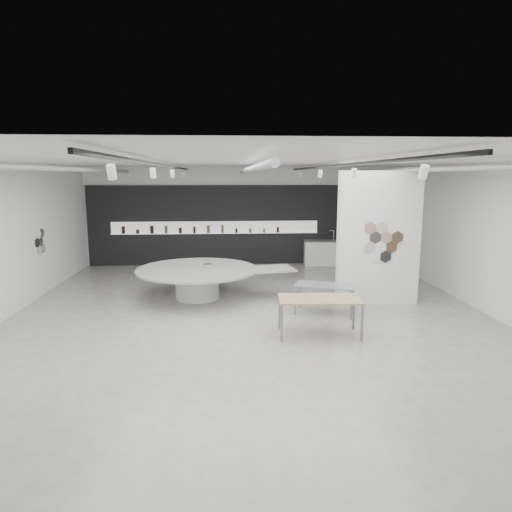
{
  "coord_description": "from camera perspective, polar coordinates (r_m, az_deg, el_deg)",
  "views": [
    {
      "loc": [
        -0.58,
        -10.89,
        3.48
      ],
      "look_at": [
        0.21,
        1.2,
        1.33
      ],
      "focal_mm": 32.0,
      "sensor_mm": 36.0,
      "label": 1
    }
  ],
  "objects": [
    {
      "name": "room",
      "position": [
        10.98,
        -1.2,
        2.71
      ],
      "size": [
        12.02,
        14.02,
        3.82
      ],
      "color": "#A19F97",
      "rests_on": "ground"
    },
    {
      "name": "back_wall_display",
      "position": [
        17.93,
        -2.16,
        3.85
      ],
      "size": [
        11.8,
        0.27,
        3.1
      ],
      "color": "black",
      "rests_on": "ground"
    },
    {
      "name": "partition_column",
      "position": [
        12.67,
        15.07,
        2.1
      ],
      "size": [
        2.2,
        0.38,
        3.6
      ],
      "color": "white",
      "rests_on": "ground"
    },
    {
      "name": "display_island",
      "position": [
        13.1,
        -7.03,
        -2.84
      ],
      "size": [
        4.84,
        4.05,
        0.88
      ],
      "rotation": [
        0.0,
        0.0,
        0.19
      ],
      "color": "white",
      "rests_on": "ground"
    },
    {
      "name": "sample_table_wood",
      "position": [
        10.09,
        7.96,
        -5.57
      ],
      "size": [
        1.84,
        1.0,
        0.84
      ],
      "rotation": [
        0.0,
        0.0,
        -0.06
      ],
      "color": "tan",
      "rests_on": "ground"
    },
    {
      "name": "sample_table_stone",
      "position": [
        11.68,
        8.58,
        -3.87
      ],
      "size": [
        1.63,
        1.18,
        0.75
      ],
      "rotation": [
        0.0,
        0.0,
        -0.34
      ],
      "color": "slate",
      "rests_on": "ground"
    },
    {
      "name": "kitchen_counter",
      "position": [
        18.1,
        8.7,
        0.42
      ],
      "size": [
        1.76,
        0.81,
        1.35
      ],
      "rotation": [
        0.0,
        0.0,
        -0.08
      ],
      "color": "white",
      "rests_on": "ground"
    }
  ]
}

